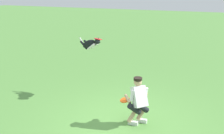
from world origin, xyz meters
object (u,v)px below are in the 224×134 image
person (138,100)px  frisbee_flying (98,39)px  frisbee_held (125,100)px  dog (90,44)px

person → frisbee_flying: 2.46m
person → frisbee_flying: bearing=7.1°
person → frisbee_held: bearing=38.4°
dog → frisbee_flying: frisbee_flying is taller
person → frisbee_held: 0.40m
dog → frisbee_flying: bearing=8.2°
person → dog: dog is taller
frisbee_flying → frisbee_held: frisbee_flying is taller
person → frisbee_held: size_ratio=4.85×
person → frisbee_flying: size_ratio=5.15×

